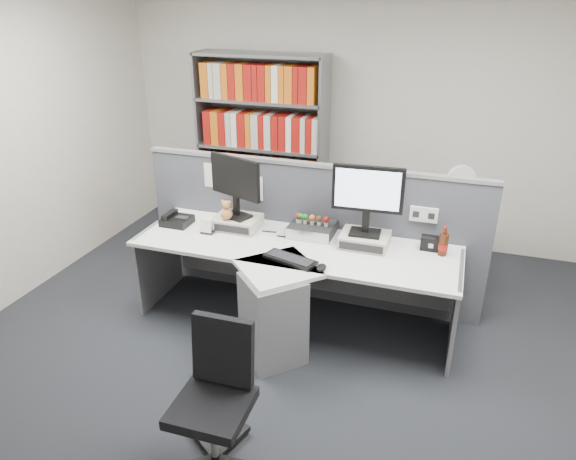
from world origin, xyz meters
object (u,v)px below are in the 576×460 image
(office_chair, at_px, (216,393))
(speaker, at_px, (431,243))
(desk_calendar, at_px, (207,227))
(filing_cabinet, at_px, (452,246))
(desk, at_px, (286,287))
(desktop_pc, at_px, (312,229))
(desk_fan, at_px, (461,183))
(mouse, at_px, (321,268))
(desk_phone, at_px, (176,220))
(cola_bottle, at_px, (443,245))
(keyboard, at_px, (290,259))
(monitor_right, at_px, (368,194))
(shelving_unit, at_px, (262,151))
(monitor_left, at_px, (235,182))

(office_chair, bearing_deg, speaker, 59.84)
(desk_calendar, bearing_deg, speaker, 8.77)
(filing_cabinet, bearing_deg, speaker, -99.86)
(desk, distance_m, desktop_pc, 0.56)
(speaker, bearing_deg, desk_fan, 80.14)
(desk, relative_size, filing_cabinet, 3.71)
(desk, distance_m, office_chair, 1.29)
(filing_cabinet, bearing_deg, mouse, -120.26)
(desk, bearing_deg, mouse, -20.88)
(mouse, height_order, desk_phone, desk_phone)
(cola_bottle, bearing_deg, desk, -160.07)
(desk_phone, bearing_deg, keyboard, -16.29)
(mouse, relative_size, filing_cabinet, 0.16)
(speaker, xyz_separation_m, filing_cabinet, (0.16, 0.92, -0.42))
(monitor_right, bearing_deg, keyboard, -137.52)
(mouse, xyz_separation_m, shelving_unit, (-1.21, 1.97, 0.24))
(monitor_left, height_order, mouse, monitor_left)
(speaker, xyz_separation_m, cola_bottle, (0.09, -0.07, 0.03))
(monitor_left, distance_m, mouse, 1.09)
(cola_bottle, bearing_deg, speaker, 144.13)
(desktop_pc, distance_m, desk_fan, 1.48)
(mouse, distance_m, cola_bottle, 0.97)
(desk_calendar, bearing_deg, monitor_left, 44.46)
(keyboard, relative_size, desk_phone, 1.83)
(speaker, height_order, shelving_unit, shelving_unit)
(mouse, relative_size, shelving_unit, 0.06)
(cola_bottle, bearing_deg, monitor_left, -179.12)
(speaker, xyz_separation_m, shelving_unit, (-1.94, 1.37, 0.20))
(monitor_left, distance_m, filing_cabinet, 2.18)
(office_chair, bearing_deg, desk_phone, 125.40)
(desktop_pc, xyz_separation_m, desk_phone, (-1.18, -0.18, -0.01))
(keyboard, bearing_deg, desk_calendar, 162.89)
(desk, bearing_deg, monitor_left, 146.00)
(desktop_pc, height_order, desk_calendar, desk_calendar)
(keyboard, bearing_deg, desk_fan, 51.72)
(desktop_pc, bearing_deg, desk_fan, 39.93)
(monitor_left, bearing_deg, desktop_pc, 6.74)
(monitor_right, height_order, desktop_pc, monitor_right)
(desk_phone, height_order, filing_cabinet, desk_phone)
(monitor_left, relative_size, speaker, 3.22)
(desk_phone, distance_m, speaker, 2.15)
(monitor_right, bearing_deg, desktop_pc, 170.42)
(desk_calendar, xyz_separation_m, speaker, (1.80, 0.28, 0.00))
(mouse, height_order, desk_fan, desk_fan)
(filing_cabinet, bearing_deg, desk_phone, -154.12)
(desk_phone, xyz_separation_m, desk_calendar, (0.34, -0.09, 0.02))
(keyboard, distance_m, filing_cabinet, 1.89)
(desktop_pc, distance_m, desk_phone, 1.19)
(desk_calendar, xyz_separation_m, filing_cabinet, (1.96, 1.20, -0.42))
(desktop_pc, relative_size, desk_fan, 0.80)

